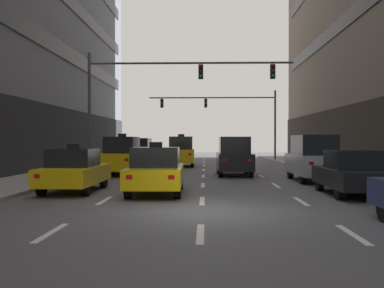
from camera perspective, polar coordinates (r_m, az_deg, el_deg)
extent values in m
plane|color=#515156|center=(12.45, 1.24, -8.60)|extent=(120.00, 120.00, 0.00)
cube|color=silver|center=(10.05, -17.70, -10.79)|extent=(0.16, 2.00, 0.01)
cube|color=silver|center=(14.79, -11.20, -7.14)|extent=(0.16, 2.00, 0.01)
cube|color=silver|center=(19.67, -7.93, -5.24)|extent=(0.16, 2.00, 0.01)
cube|color=silver|center=(24.59, -5.97, -4.09)|extent=(0.16, 2.00, 0.01)
cube|color=silver|center=(29.54, -4.67, -3.32)|extent=(0.16, 2.00, 0.01)
cube|color=silver|center=(34.50, -3.75, -2.78)|extent=(0.16, 2.00, 0.01)
cube|color=silver|center=(39.48, -3.06, -2.36)|extent=(0.16, 2.00, 0.01)
cube|color=silver|center=(44.45, -2.52, -2.05)|extent=(0.16, 2.00, 0.01)
cube|color=silver|center=(9.50, 1.09, -11.43)|extent=(0.16, 2.00, 0.01)
cube|color=silver|center=(14.42, 1.31, -7.33)|extent=(0.16, 2.00, 0.01)
cube|color=silver|center=(19.39, 1.41, -5.32)|extent=(0.16, 2.00, 0.01)
cube|color=silver|center=(24.37, 1.48, -4.13)|extent=(0.16, 2.00, 0.01)
cube|color=silver|center=(29.36, 1.52, -3.35)|extent=(0.16, 2.00, 0.01)
cube|color=silver|center=(34.35, 1.55, -2.79)|extent=(0.16, 2.00, 0.01)
cube|color=silver|center=(39.34, 1.57, -2.37)|extent=(0.16, 2.00, 0.01)
cube|color=silver|center=(44.33, 1.58, -2.05)|extent=(0.16, 2.00, 0.01)
cube|color=silver|center=(9.98, 20.01, -10.87)|extent=(0.16, 2.00, 0.01)
cube|color=silver|center=(14.75, 13.85, -7.17)|extent=(0.16, 2.00, 0.01)
cube|color=silver|center=(19.63, 10.77, -5.26)|extent=(0.16, 2.00, 0.01)
cube|color=silver|center=(24.56, 8.93, -4.10)|extent=(0.16, 2.00, 0.01)
cube|color=silver|center=(29.52, 7.71, -3.33)|extent=(0.16, 2.00, 0.01)
cube|color=silver|center=(34.48, 6.84, -2.78)|extent=(0.16, 2.00, 0.01)
cube|color=silver|center=(39.46, 6.19, -2.37)|extent=(0.16, 2.00, 0.01)
cube|color=silver|center=(44.44, 5.69, -2.05)|extent=(0.16, 2.00, 0.01)
cylinder|color=black|center=(34.40, -7.82, -2.25)|extent=(0.22, 0.66, 0.66)
cylinder|color=black|center=(34.18, -5.19, -2.26)|extent=(0.22, 0.66, 0.66)
cylinder|color=black|center=(31.75, -8.60, -2.48)|extent=(0.22, 0.66, 0.66)
cylinder|color=black|center=(31.51, -5.75, -2.50)|extent=(0.22, 0.66, 0.66)
cube|color=navy|center=(32.93, -6.83, -1.59)|extent=(1.85, 4.39, 0.90)
cube|color=black|center=(32.91, -6.83, -0.03)|extent=(1.61, 2.60, 0.90)
cube|color=white|center=(35.14, -7.37, -1.20)|extent=(0.20, 0.08, 0.14)
cube|color=red|center=(30.91, -8.58, -1.44)|extent=(0.20, 0.08, 0.14)
cube|color=white|center=(34.97, -5.29, -1.21)|extent=(0.20, 0.08, 0.14)
cube|color=red|center=(30.71, -6.22, -1.45)|extent=(0.20, 0.08, 0.14)
cylinder|color=black|center=(19.10, -15.98, -4.45)|extent=(0.22, 0.66, 0.66)
cylinder|color=black|center=(18.69, -11.30, -4.55)|extent=(0.22, 0.66, 0.66)
cylinder|color=black|center=(16.57, -18.81, -5.21)|extent=(0.22, 0.66, 0.66)
cylinder|color=black|center=(16.08, -13.44, -5.37)|extent=(0.22, 0.66, 0.66)
cube|color=yellow|center=(17.56, -14.83, -3.83)|extent=(1.85, 4.39, 0.64)
cube|color=black|center=(17.33, -15.02, -1.71)|extent=(1.60, 1.90, 0.68)
cube|color=white|center=(19.80, -14.85, -3.02)|extent=(0.20, 0.08, 0.14)
cube|color=red|center=(15.72, -19.31, -3.94)|extent=(0.20, 0.08, 0.14)
cube|color=white|center=(19.47, -11.21, -3.07)|extent=(0.20, 0.08, 0.14)
cube|color=red|center=(15.31, -14.80, -4.04)|extent=(0.20, 0.08, 0.14)
cube|color=black|center=(17.32, -15.02, -0.29)|extent=(0.44, 0.20, 0.18)
cylinder|color=black|center=(17.88, -6.89, -4.72)|extent=(0.25, 0.69, 0.68)
cylinder|color=black|center=(17.76, -1.55, -4.76)|extent=(0.25, 0.69, 0.68)
cylinder|color=black|center=(15.12, -8.22, -5.68)|extent=(0.25, 0.69, 0.68)
cylinder|color=black|center=(14.97, -1.89, -5.74)|extent=(0.25, 0.69, 0.68)
cube|color=yellow|center=(16.38, -4.61, -4.03)|extent=(2.02, 4.61, 0.66)
cube|color=black|center=(16.13, -4.68, -1.67)|extent=(1.71, 2.01, 0.71)
cube|color=white|center=(18.67, -6.08, -3.12)|extent=(0.21, 0.09, 0.15)
cube|color=red|center=(14.23, -8.08, -4.25)|extent=(0.21, 0.09, 0.15)
cube|color=white|center=(18.57, -1.97, -3.14)|extent=(0.21, 0.09, 0.15)
cube|color=red|center=(14.10, -2.68, -4.29)|extent=(0.21, 0.09, 0.15)
cube|color=black|center=(16.12, -4.68, -0.08)|extent=(0.46, 0.22, 0.19)
cylinder|color=black|center=(26.99, -10.12, -2.99)|extent=(0.23, 0.67, 0.67)
cylinder|color=black|center=(26.70, -6.71, -3.02)|extent=(0.23, 0.67, 0.67)
cylinder|color=black|center=(24.32, -11.47, -3.37)|extent=(0.23, 0.67, 0.67)
cylinder|color=black|center=(24.00, -7.69, -3.41)|extent=(0.23, 0.67, 0.67)
cube|color=yellow|center=(25.47, -8.98, -2.16)|extent=(1.88, 4.47, 0.91)
cube|color=black|center=(25.44, -8.98, -0.11)|extent=(1.63, 2.64, 0.91)
cube|color=white|center=(27.73, -9.45, -1.62)|extent=(0.20, 0.08, 0.14)
cube|color=red|center=(23.46, -11.56, -2.00)|extent=(0.20, 0.08, 0.14)
cube|color=white|center=(27.51, -6.78, -1.63)|extent=(0.20, 0.08, 0.14)
cube|color=red|center=(23.19, -8.42, -2.03)|extent=(0.20, 0.08, 0.14)
cube|color=black|center=(25.44, -8.98, 1.13)|extent=(0.45, 0.20, 0.18)
cylinder|color=black|center=(26.27, 3.46, -3.08)|extent=(0.23, 0.67, 0.67)
cylinder|color=black|center=(26.38, 6.98, -3.06)|extent=(0.23, 0.67, 0.67)
cylinder|color=black|center=(23.54, 3.69, -3.49)|extent=(0.23, 0.67, 0.67)
cylinder|color=black|center=(23.66, 7.63, -3.47)|extent=(0.23, 0.67, 0.67)
cube|color=black|center=(24.92, 5.43, -2.22)|extent=(1.89, 4.47, 0.91)
cube|color=black|center=(24.90, 5.43, -0.12)|extent=(1.63, 2.64, 0.91)
cube|color=white|center=(27.06, 3.73, -1.67)|extent=(0.20, 0.08, 0.14)
cube|color=red|center=(22.70, 4.18, -2.08)|extent=(0.20, 0.08, 0.14)
cube|color=white|center=(27.15, 6.48, -1.66)|extent=(0.20, 0.08, 0.14)
cube|color=red|center=(22.80, 7.46, -2.07)|extent=(0.20, 0.08, 0.14)
cylinder|color=black|center=(34.73, -2.70, -2.19)|extent=(0.24, 0.70, 0.69)
cylinder|color=black|center=(34.68, 0.07, -2.19)|extent=(0.24, 0.70, 0.69)
cylinder|color=black|center=(31.91, -2.99, -2.42)|extent=(0.24, 0.70, 0.69)
cylinder|color=black|center=(31.85, 0.03, -2.43)|extent=(0.24, 0.70, 0.69)
cube|color=yellow|center=(33.26, -1.40, -1.49)|extent=(2.02, 4.66, 0.94)
cube|color=black|center=(33.24, -1.40, 0.14)|extent=(1.73, 2.76, 0.94)
cube|color=white|center=(35.55, -2.36, -1.10)|extent=(0.21, 0.09, 0.15)
cube|color=red|center=(31.02, -2.79, -1.33)|extent=(0.21, 0.09, 0.15)
cube|color=white|center=(35.51, -0.18, -1.10)|extent=(0.21, 0.09, 0.15)
cube|color=red|center=(30.97, -0.29, -1.33)|extent=(0.21, 0.09, 0.15)
cube|color=black|center=(33.24, -1.40, 1.11)|extent=(0.47, 0.22, 0.19)
cube|color=white|center=(12.42, 22.89, -4.94)|extent=(0.21, 0.09, 0.15)
cylinder|color=black|center=(17.92, 16.10, -4.79)|extent=(0.22, 0.65, 0.65)
cylinder|color=black|center=(18.35, 20.87, -4.68)|extent=(0.22, 0.65, 0.65)
cylinder|color=black|center=(15.38, 18.46, -5.67)|extent=(0.22, 0.65, 0.65)
cube|color=black|center=(16.83, 19.77, -4.07)|extent=(1.85, 4.33, 0.63)
cube|color=black|center=(16.61, 19.98, -1.90)|extent=(1.59, 1.88, 0.67)
cube|color=white|center=(18.69, 15.98, -3.27)|extent=(0.20, 0.08, 0.14)
cube|color=red|center=(14.63, 19.90, -4.32)|extent=(0.20, 0.08, 0.14)
cube|color=white|center=(19.03, 19.68, -3.22)|extent=(0.20, 0.08, 0.14)
cylinder|color=black|center=(23.24, 12.56, -3.53)|extent=(0.23, 0.69, 0.69)
cylinder|color=black|center=(23.62, 16.53, -3.47)|extent=(0.23, 0.69, 0.69)
cylinder|color=black|center=(20.50, 14.10, -4.07)|extent=(0.23, 0.69, 0.69)
cylinder|color=black|center=(20.93, 18.56, -3.98)|extent=(0.23, 0.69, 0.69)
cube|color=#B7BABF|center=(22.02, 15.40, -2.53)|extent=(1.95, 4.59, 0.94)
cube|color=black|center=(21.99, 15.41, -0.10)|extent=(1.69, 2.72, 0.94)
cube|color=white|center=(24.06, 12.54, -1.88)|extent=(0.21, 0.08, 0.15)
cube|color=red|center=(19.67, 15.11, -2.41)|extent=(0.21, 0.08, 0.15)
cube|color=white|center=(24.36, 15.64, -1.86)|extent=(0.21, 0.08, 0.15)
cube|color=red|center=(20.03, 18.84, -2.37)|extent=(0.21, 0.08, 0.15)
cylinder|color=#4C4C51|center=(26.91, -13.09, 4.03)|extent=(0.18, 0.18, 6.99)
cylinder|color=#4C4C51|center=(26.37, -0.18, 10.39)|extent=(12.00, 0.12, 0.12)
cube|color=black|center=(26.27, 1.15, 9.28)|extent=(0.28, 0.24, 0.84)
sphere|color=#4B0704|center=(26.18, 1.14, 9.89)|extent=(0.17, 0.17, 0.17)
sphere|color=#523505|center=(26.13, 1.14, 9.32)|extent=(0.17, 0.17, 0.17)
sphere|color=green|center=(26.10, 1.14, 8.76)|extent=(0.17, 0.17, 0.17)
cube|color=black|center=(26.57, 10.36, 9.17)|extent=(0.28, 0.24, 0.84)
sphere|color=#4B0704|center=(26.47, 10.41, 9.77)|extent=(0.17, 0.17, 0.17)
sphere|color=#523505|center=(26.43, 10.41, 9.22)|extent=(0.17, 0.17, 0.17)
sphere|color=green|center=(26.39, 10.40, 8.66)|extent=(0.17, 0.17, 0.17)
cylinder|color=#4C4C51|center=(42.86, 10.66, 2.43)|extent=(0.18, 0.18, 6.58)
cylinder|color=#4C4C51|center=(42.52, 2.60, 5.99)|extent=(12.01, 0.12, 0.12)
cube|color=black|center=(42.46, 1.79, 5.29)|extent=(0.28, 0.24, 0.84)
sphere|color=#4B0704|center=(42.35, 1.79, 5.65)|extent=(0.17, 0.17, 0.17)
sphere|color=orange|center=(42.32, 1.79, 5.30)|extent=(0.17, 0.17, 0.17)
sphere|color=#073E10|center=(42.30, 1.79, 4.95)|extent=(0.17, 0.17, 0.17)
cube|color=black|center=(42.67, -3.89, 5.26)|extent=(0.28, 0.24, 0.84)
sphere|color=#4B0704|center=(42.55, -3.91, 5.63)|extent=(0.17, 0.17, 0.17)
sphere|color=orange|center=(42.53, -3.91, 5.28)|extent=(0.17, 0.17, 0.17)
sphere|color=#073E10|center=(42.51, -3.91, 4.93)|extent=(0.17, 0.17, 0.17)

